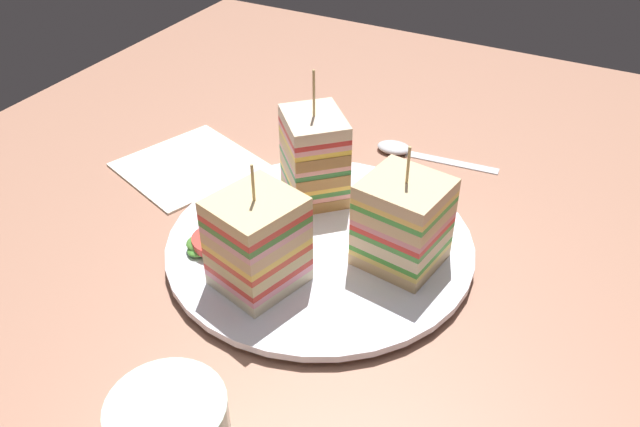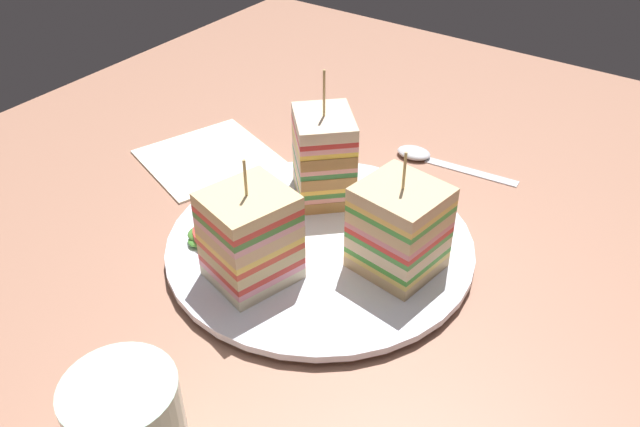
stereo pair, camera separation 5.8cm
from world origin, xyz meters
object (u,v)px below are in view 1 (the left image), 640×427
at_px(sandwich_wedge_1, 258,242).
at_px(napkin, 189,165).
at_px(spoon, 407,151).
at_px(plate, 320,244).
at_px(sandwich_wedge_0, 314,157).
at_px(sandwich_wedge_2, 402,223).

height_order(sandwich_wedge_1, napkin, sandwich_wedge_1).
bearing_deg(spoon, plate, 82.66).
distance_m(plate, sandwich_wedge_1, 0.09).
xyz_separation_m(plate, sandwich_wedge_0, (-0.06, -0.04, 0.05)).
bearing_deg(sandwich_wedge_0, napkin, -132.84).
bearing_deg(napkin, sandwich_wedge_2, 79.08).
xyz_separation_m(plate, spoon, (-0.20, 0.01, -0.00)).
height_order(sandwich_wedge_0, sandwich_wedge_1, sandwich_wedge_0).
relative_size(sandwich_wedge_0, napkin, 1.00).
bearing_deg(sandwich_wedge_0, spoon, 117.89).
distance_m(sandwich_wedge_1, spoon, 0.28).
xyz_separation_m(sandwich_wedge_0, spoon, (-0.14, 0.05, -0.05)).
xyz_separation_m(sandwich_wedge_1, sandwich_wedge_2, (-0.08, 0.09, -0.00)).
distance_m(plate, sandwich_wedge_2, 0.09).
height_order(plate, sandwich_wedge_2, sandwich_wedge_2).
bearing_deg(sandwich_wedge_2, napkin, -2.68).
relative_size(sandwich_wedge_1, napkin, 0.87).
bearing_deg(sandwich_wedge_0, sandwich_wedge_2, 20.88).
distance_m(sandwich_wedge_1, sandwich_wedge_2, 0.12).
bearing_deg(plate, sandwich_wedge_0, -147.86).
relative_size(plate, sandwich_wedge_2, 2.45).
relative_size(plate, spoon, 2.00).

